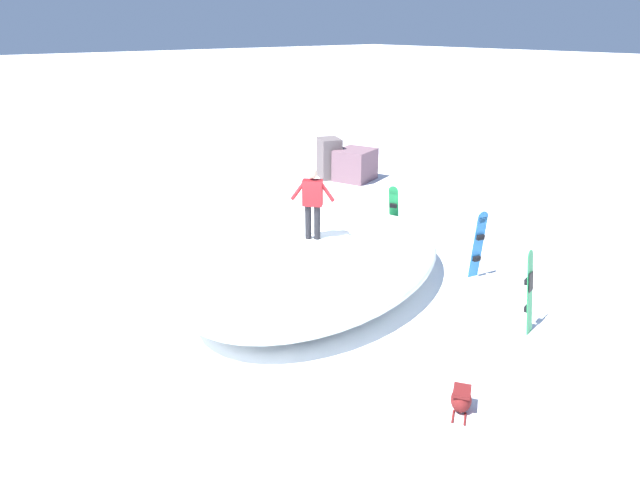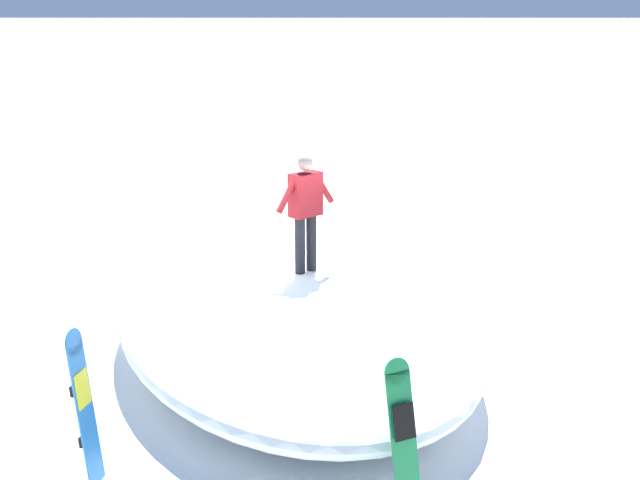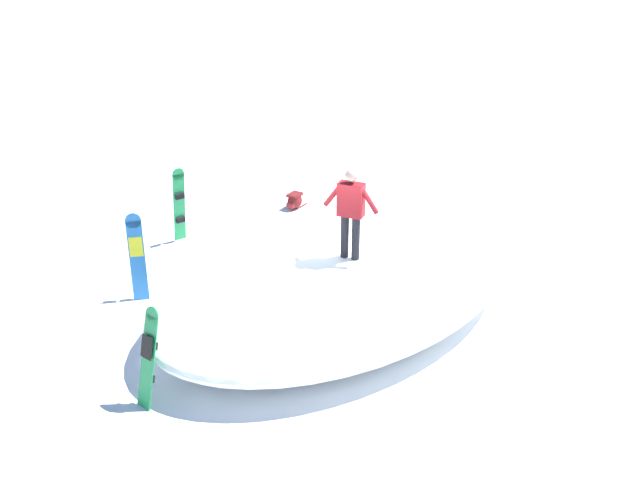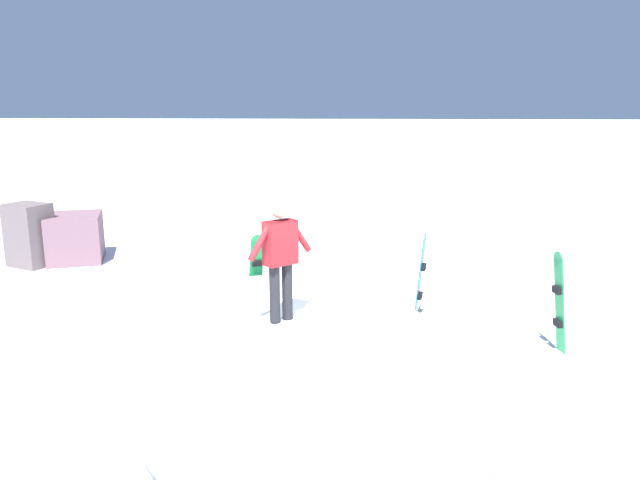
# 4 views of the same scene
# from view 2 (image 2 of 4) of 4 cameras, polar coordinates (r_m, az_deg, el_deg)

# --- Properties ---
(ground) EXTENTS (240.00, 240.00, 0.00)m
(ground) POSITION_cam_2_polar(r_m,az_deg,el_deg) (11.72, -4.41, -7.44)
(ground) COLOR white
(snow_mound) EXTENTS (6.46, 8.33, 1.15)m
(snow_mound) POSITION_cam_2_polar(r_m,az_deg,el_deg) (11.39, -1.99, -5.01)
(snow_mound) COLOR white
(snow_mound) RESTS_ON ground
(snowboarder_standing) EXTENTS (0.79, 0.72, 1.59)m
(snowboarder_standing) POSITION_cam_2_polar(r_m,az_deg,el_deg) (10.98, -0.99, 2.32)
(snowboarder_standing) COLOR black
(snowboarder_standing) RESTS_ON snow_mound
(snowboard_secondary_upright) EXTENTS (0.23, 0.31, 1.68)m
(snowboard_secondary_upright) POSITION_cam_2_polar(r_m,az_deg,el_deg) (8.73, -15.84, -10.79)
(snowboard_secondary_upright) COLOR #2672BF
(snowboard_secondary_upright) RESTS_ON ground
(snowboard_tertiary_upright) EXTENTS (0.41, 0.46, 1.53)m
(snowboard_tertiary_upright) POSITION_cam_2_polar(r_m,az_deg,el_deg) (8.08, 5.67, -13.21)
(snowboard_tertiary_upright) COLOR #1E8C47
(snowboard_tertiary_upright) RESTS_ON ground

